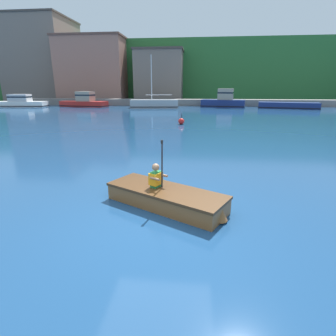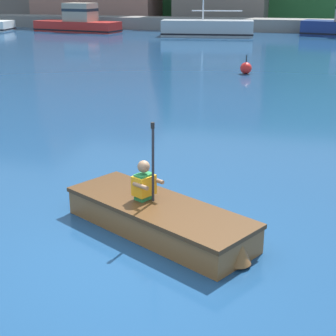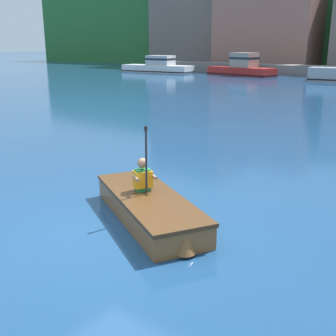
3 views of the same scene
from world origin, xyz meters
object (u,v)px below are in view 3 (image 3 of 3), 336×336
(moored_boat_dock_center_near, at_px, (242,68))
(rowboat_foreground, at_px, (150,207))
(person_paddler, at_px, (143,176))
(moored_boat_dock_west_end, at_px, (158,67))

(moored_boat_dock_center_near, relative_size, rowboat_foreground, 2.34)
(rowboat_foreground, bearing_deg, person_paddler, 151.51)
(moored_boat_dock_west_end, relative_size, rowboat_foreground, 2.65)
(moored_boat_dock_west_end, height_order, person_paddler, moored_boat_dock_west_end)
(rowboat_foreground, xyz_separation_m, person_paddler, (-0.27, 0.15, 0.43))
(rowboat_foreground, height_order, person_paddler, person_paddler)
(rowboat_foreground, bearing_deg, moored_boat_dock_west_end, 129.12)
(person_paddler, bearing_deg, moored_boat_dock_center_near, 115.73)
(moored_boat_dock_center_near, bearing_deg, person_paddler, -64.27)
(moored_boat_dock_center_near, height_order, rowboat_foreground, moored_boat_dock_center_near)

